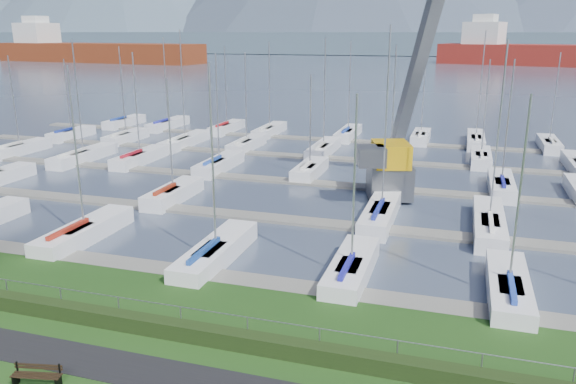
% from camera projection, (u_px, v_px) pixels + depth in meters
% --- Properties ---
extents(path, '(160.00, 2.00, 0.04)m').
position_uv_depth(path, '(168.00, 376.00, 20.71)').
color(path, black).
rests_on(path, grass).
extents(water, '(800.00, 540.00, 0.20)m').
position_uv_depth(water, '(445.00, 60.00, 262.34)').
color(water, '#3F4A5D').
extents(hedge, '(80.00, 0.70, 0.70)m').
position_uv_depth(hedge, '(199.00, 333.00, 23.00)').
color(hedge, black).
rests_on(hedge, grass).
extents(fence, '(80.00, 0.04, 0.04)m').
position_uv_depth(fence, '(202.00, 310.00, 23.14)').
color(fence, gray).
rests_on(fence, grass).
extents(foothill, '(900.00, 80.00, 12.00)m').
position_uv_depth(foothill, '(450.00, 43.00, 324.87)').
color(foothill, '#485B6A').
rests_on(foothill, water).
extents(docks, '(90.00, 41.60, 0.25)m').
position_uv_depth(docks, '(337.00, 185.00, 47.40)').
color(docks, slate).
rests_on(docks, water).
extents(bench_left, '(1.85, 0.78, 0.85)m').
position_uv_depth(bench_left, '(37.00, 375.00, 20.08)').
color(bench_left, black).
rests_on(bench_left, grass).
extents(crane, '(7.31, 13.06, 22.35)m').
position_uv_depth(crane, '(400.00, 126.00, 43.07)').
color(crane, '#53555B').
rests_on(crane, water).
extents(cargo_ship_west, '(97.83, 27.99, 21.50)m').
position_uv_depth(cargo_ship_west, '(90.00, 53.00, 241.30)').
color(cargo_ship_west, maroon).
rests_on(cargo_ship_west, water).
extents(cargo_ship_mid, '(106.65, 47.40, 21.50)m').
position_uv_depth(cargo_ship_mid, '(571.00, 56.00, 210.11)').
color(cargo_ship_mid, maroon).
rests_on(cargo_ship_mid, water).
extents(sailboat_fleet, '(74.05, 49.85, 13.25)m').
position_uv_depth(sailboat_fleet, '(330.00, 114.00, 48.98)').
color(sailboat_fleet, silver).
rests_on(sailboat_fleet, water).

